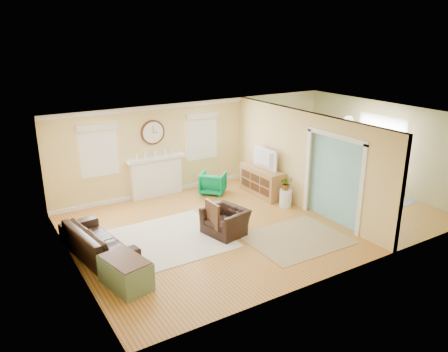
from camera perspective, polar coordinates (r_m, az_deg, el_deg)
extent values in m
plane|color=#975A22|center=(11.18, 4.32, -5.58)|extent=(9.00, 9.00, 0.00)
cube|color=#E4CB72|center=(13.17, -3.18, 4.16)|extent=(9.00, 0.02, 2.60)
cube|color=#E4CB72|center=(8.63, 16.24, -4.41)|extent=(9.00, 0.02, 2.60)
cube|color=#E4CB72|center=(8.99, -19.52, -3.82)|extent=(0.02, 6.00, 2.60)
cube|color=#E4CB72|center=(13.77, 19.89, 3.71)|extent=(0.02, 6.00, 2.60)
cube|color=white|center=(10.40, 4.67, 7.62)|extent=(9.00, 6.00, 0.02)
cube|color=#E4CB72|center=(12.66, 6.29, 3.50)|extent=(0.12, 3.20, 2.60)
cube|color=#E4CB72|center=(10.02, 20.00, -1.60)|extent=(0.12, 1.00, 2.60)
cube|color=#E4CB72|center=(10.61, 14.80, 6.18)|extent=(0.12, 1.80, 0.40)
cube|color=white|center=(11.50, 10.83, 0.69)|extent=(0.04, 0.12, 2.20)
cube|color=white|center=(10.33, 17.50, -1.92)|extent=(0.04, 0.12, 2.20)
cube|color=white|center=(10.60, 14.44, 5.09)|extent=(0.04, 1.92, 0.12)
cube|color=#72B3B0|center=(11.68, 10.75, 1.99)|extent=(0.02, 6.00, 2.60)
cube|color=white|center=(12.66, -8.84, -0.16)|extent=(1.50, 0.24, 1.10)
cube|color=white|center=(12.46, -8.92, 2.33)|extent=(1.70, 0.30, 0.08)
cube|color=black|center=(12.76, -9.00, -0.25)|extent=(0.85, 0.02, 0.75)
cube|color=gold|center=(12.69, -8.79, -0.73)|extent=(0.85, 0.02, 0.62)
cylinder|color=#4B2B13|center=(12.39, -9.30, 5.66)|extent=(0.70, 0.06, 0.70)
cylinder|color=silver|center=(12.36, -9.23, 5.63)|extent=(0.60, 0.01, 0.60)
cube|color=black|center=(12.34, -9.25, 6.07)|extent=(0.02, 0.01, 0.20)
cube|color=black|center=(12.38, -8.97, 5.66)|extent=(0.12, 0.01, 0.02)
cube|color=white|center=(11.99, -16.09, 3.26)|extent=(0.90, 0.03, 1.30)
cube|color=white|center=(11.97, -16.05, 3.23)|extent=(1.00, 0.04, 1.40)
cube|color=beige|center=(11.79, -16.27, 6.14)|extent=(1.05, 0.10, 0.18)
cube|color=white|center=(13.12, -2.97, 5.23)|extent=(0.90, 0.03, 1.30)
cube|color=white|center=(13.09, -2.91, 5.21)|extent=(1.00, 0.04, 1.40)
cube|color=beige|center=(12.93, -2.86, 7.89)|extent=(1.05, 0.10, 0.18)
cube|color=white|center=(13.79, 19.72, 2.90)|extent=(0.03, 1.60, 2.10)
cube|color=white|center=(13.77, 19.64, 2.88)|extent=(0.03, 1.70, 2.20)
cylinder|color=gold|center=(12.41, 16.04, 8.03)|extent=(0.02, 0.02, 0.30)
sphere|color=white|center=(12.46, 15.94, 6.90)|extent=(0.30, 0.30, 0.30)
cube|color=beige|center=(10.14, -7.80, -8.32)|extent=(2.78, 2.42, 0.01)
cube|color=tan|center=(10.25, 9.44, -8.09)|extent=(2.20, 1.81, 0.01)
cube|color=slate|center=(13.30, 15.71, -2.22)|extent=(2.46, 3.07, 0.01)
imported|color=black|center=(9.71, -16.20, -8.14)|extent=(1.18, 2.30, 0.64)
imported|color=black|center=(10.26, 0.18, -5.93)|extent=(1.02, 1.11, 0.62)
imported|color=#007639|center=(12.76, -1.46, -0.89)|extent=(0.98, 0.98, 0.64)
cube|color=gray|center=(8.48, -12.72, -12.24)|extent=(0.82, 1.11, 0.56)
cube|color=#4B2B13|center=(8.34, -12.86, -10.54)|extent=(0.77, 1.06, 0.02)
cube|color=#A07750|center=(12.67, 5.01, -0.72)|extent=(0.52, 1.55, 0.80)
cube|color=#4B2B13|center=(12.12, 5.33, -0.88)|extent=(0.01, 0.41, 0.22)
cube|color=#4B2B13|center=(12.21, 5.29, -2.07)|extent=(0.01, 0.41, 0.22)
cube|color=#4B2B13|center=(12.47, 4.06, -0.27)|extent=(0.01, 0.41, 0.22)
cube|color=#4B2B13|center=(12.56, 4.03, -1.44)|extent=(0.01, 0.41, 0.22)
cube|color=#4B2B13|center=(12.83, 2.85, 0.29)|extent=(0.01, 0.41, 0.22)
cube|color=#4B2B13|center=(12.92, 2.83, -0.84)|extent=(0.01, 0.41, 0.22)
imported|color=black|center=(12.44, 5.03, 2.30)|extent=(0.15, 1.03, 0.59)
cylinder|color=white|center=(11.94, 8.03, -2.87)|extent=(0.33, 0.33, 0.48)
imported|color=#337F33|center=(11.79, 8.13, -0.93)|extent=(0.42, 0.39, 0.38)
imported|color=#4B2B13|center=(13.20, 15.83, -0.97)|extent=(1.10, 1.85, 0.63)
cube|color=slate|center=(13.80, 12.65, 0.73)|extent=(0.44, 0.44, 0.05)
cube|color=slate|center=(13.73, 12.72, 1.73)|extent=(0.42, 0.07, 0.50)
cylinder|color=black|center=(14.10, 12.65, 0.09)|extent=(0.03, 0.03, 0.42)
cylinder|color=black|center=(13.87, 13.57, -0.29)|extent=(0.03, 0.03, 0.42)
cylinder|color=black|center=(13.89, 11.60, -0.12)|extent=(0.03, 0.03, 0.42)
cylinder|color=black|center=(13.65, 12.52, -0.52)|extent=(0.03, 0.03, 0.42)
cube|color=slate|center=(12.43, 19.40, -1.81)|extent=(0.44, 0.44, 0.05)
cube|color=slate|center=(12.35, 19.52, -0.70)|extent=(0.43, 0.06, 0.51)
cylinder|color=black|center=(12.29, 19.42, -3.28)|extent=(0.03, 0.03, 0.43)
cylinder|color=black|center=(12.48, 18.16, -2.81)|extent=(0.03, 0.03, 0.43)
cylinder|color=black|center=(12.55, 20.39, -2.93)|extent=(0.03, 0.03, 0.43)
cylinder|color=black|center=(12.74, 19.15, -2.47)|extent=(0.03, 0.03, 0.43)
cube|color=white|center=(12.66, 13.79, -0.82)|extent=(0.52, 0.52, 0.05)
cube|color=white|center=(12.58, 13.88, 0.33)|extent=(0.13, 0.45, 0.53)
cylinder|color=black|center=(12.70, 12.56, -1.89)|extent=(0.03, 0.03, 0.45)
cylinder|color=black|center=(12.98, 13.52, -1.52)|extent=(0.03, 0.03, 0.45)
cylinder|color=black|center=(12.51, 13.90, -2.32)|extent=(0.03, 0.03, 0.45)
cylinder|color=black|center=(12.79, 14.84, -1.92)|extent=(0.03, 0.03, 0.45)
cube|color=slate|center=(13.74, 17.65, 0.11)|extent=(0.40, 0.40, 0.05)
cube|color=slate|center=(13.67, 17.74, 1.05)|extent=(0.05, 0.40, 0.47)
cylinder|color=black|center=(13.83, 18.49, -0.85)|extent=(0.03, 0.03, 0.40)
cylinder|color=black|center=(13.60, 17.60, -1.08)|extent=(0.03, 0.03, 0.40)
cylinder|color=black|center=(14.03, 17.51, -0.48)|extent=(0.03, 0.03, 0.40)
cylinder|color=black|center=(13.80, 16.62, -0.71)|extent=(0.03, 0.03, 0.40)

